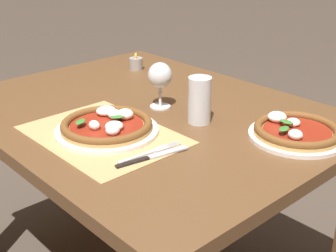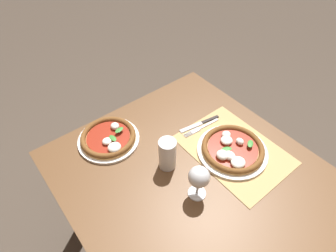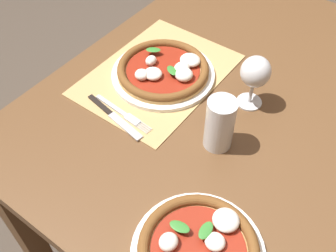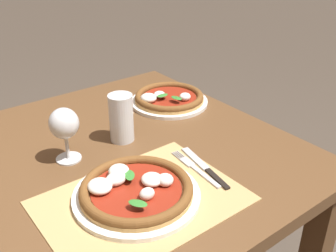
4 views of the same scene
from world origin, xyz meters
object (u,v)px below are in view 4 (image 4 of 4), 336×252
(wine_glass, at_px, (64,126))
(fork, at_px, (195,168))
(pizza_far, at_px, (169,98))
(knife, at_px, (204,167))
(pizza_near, at_px, (136,190))
(pint_glass, at_px, (121,119))

(wine_glass, distance_m, fork, 0.36)
(pizza_far, height_order, knife, pizza_far)
(pizza_near, distance_m, pint_glass, 0.29)
(pizza_near, height_order, wine_glass, wine_glass)
(wine_glass, height_order, fork, wine_glass)
(pizza_near, relative_size, pizza_far, 1.10)
(pint_glass, bearing_deg, wine_glass, -178.61)
(pizza_far, height_order, pint_glass, pint_glass)
(wine_glass, height_order, pint_glass, wine_glass)
(fork, distance_m, knife, 0.03)
(pizza_near, height_order, pint_glass, pint_glass)
(pizza_far, bearing_deg, pizza_near, -135.87)
(pizza_near, height_order, fork, pizza_near)
(pizza_near, bearing_deg, wine_glass, 101.85)
(pint_glass, bearing_deg, pizza_near, -115.36)
(wine_glass, bearing_deg, fork, -46.09)
(pizza_near, height_order, knife, pizza_near)
(pizza_far, relative_size, fork, 1.38)
(fork, bearing_deg, pizza_far, 61.72)
(pizza_far, bearing_deg, wine_glass, -164.24)
(pint_glass, relative_size, knife, 0.68)
(wine_glass, bearing_deg, pint_glass, 1.39)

